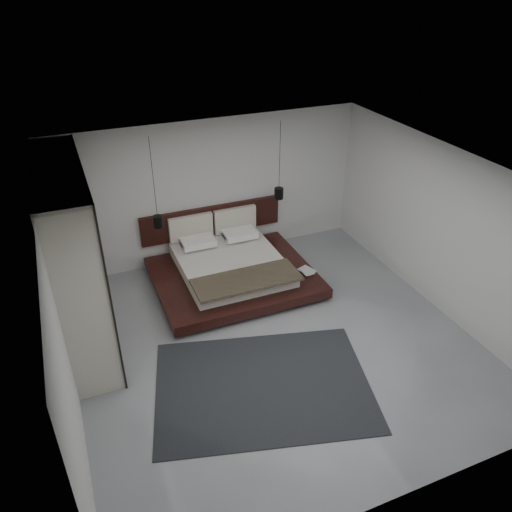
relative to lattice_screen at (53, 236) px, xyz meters
name	(u,v)px	position (x,y,z in m)	size (l,w,h in m)	color
floor	(274,341)	(2.95, -2.45, -1.30)	(6.00, 6.00, 0.00)	#979AA0
ceiling	(278,176)	(2.95, -2.45, 1.50)	(6.00, 6.00, 0.00)	white
wall_back	(212,191)	(2.95, 0.55, 0.10)	(6.00, 6.00, 0.00)	silver
wall_front	(403,416)	(2.95, -5.45, 0.10)	(6.00, 6.00, 0.00)	silver
wall_left	(59,315)	(-0.05, -2.45, 0.10)	(6.00, 6.00, 0.00)	silver
wall_right	(441,230)	(5.95, -2.45, 0.10)	(6.00, 6.00, 0.00)	silver
lattice_screen	(53,236)	(0.00, 0.00, 0.00)	(0.05, 0.90, 2.60)	black
bed	(231,267)	(2.91, -0.55, -1.01)	(2.86, 2.42, 1.09)	black
book_lower	(303,273)	(4.08, -1.21, -1.02)	(0.22, 0.30, 0.03)	#99724C
book_upper	(303,273)	(4.06, -1.24, -1.00)	(0.19, 0.26, 0.02)	#99724C
pendant_left	(158,221)	(1.74, -0.09, -0.03)	(0.17, 0.17, 1.64)	black
pendant_right	(279,193)	(4.08, -0.09, 0.12)	(0.17, 0.17, 1.49)	black
wardrobe	(74,259)	(0.25, -1.14, 0.13)	(0.68, 2.90, 2.85)	beige
rug	(263,385)	(2.40, -3.28, -1.29)	(3.03, 2.16, 0.01)	black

